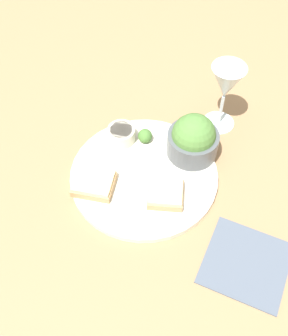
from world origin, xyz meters
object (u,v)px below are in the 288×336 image
object	(u,v)px
sauce_ramekin	(121,134)
cheese_toast_near	(94,183)
salad_bowl	(193,139)
cheese_toast_far	(166,194)
wine_glass	(226,85)
napkin	(246,263)

from	to	relation	value
sauce_ramekin	cheese_toast_near	world-z (taller)	sauce_ramekin
salad_bowl	sauce_ramekin	xyz separation A→B (m)	(-0.15, -0.07, -0.02)
cheese_toast_far	wine_glass	distance (m)	0.28
cheese_toast_far	wine_glass	size ratio (longest dim) A/B	0.58
sauce_ramekin	napkin	world-z (taller)	sauce_ramekin
salad_bowl	napkin	distance (m)	0.28
sauce_ramekin	cheese_toast_near	distance (m)	0.14
sauce_ramekin	napkin	size ratio (longest dim) A/B	0.34
salad_bowl	wine_glass	xyz separation A→B (m)	(-0.00, 0.12, 0.06)
wine_glass	cheese_toast_near	bearing A→B (deg)	-108.08
sauce_ramekin	napkin	xyz separation A→B (m)	(0.38, -0.09, -0.03)
sauce_ramekin	wine_glass	size ratio (longest dim) A/B	0.37
cheese_toast_near	sauce_ramekin	bearing A→B (deg)	105.15
cheese_toast_far	salad_bowl	bearing A→B (deg)	100.15
cheese_toast_near	cheese_toast_far	size ratio (longest dim) A/B	1.08
cheese_toast_far	cheese_toast_near	bearing A→B (deg)	-152.50
cheese_toast_near	napkin	xyz separation A→B (m)	(0.34, 0.05, -0.02)
salad_bowl	cheese_toast_far	bearing A→B (deg)	-79.85
sauce_ramekin	wine_glass	xyz separation A→B (m)	(0.14, 0.19, 0.09)
sauce_ramekin	cheese_toast_near	xyz separation A→B (m)	(0.04, -0.14, -0.01)
cheese_toast_near	napkin	distance (m)	0.34
sauce_ramekin	wine_glass	world-z (taller)	wine_glass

